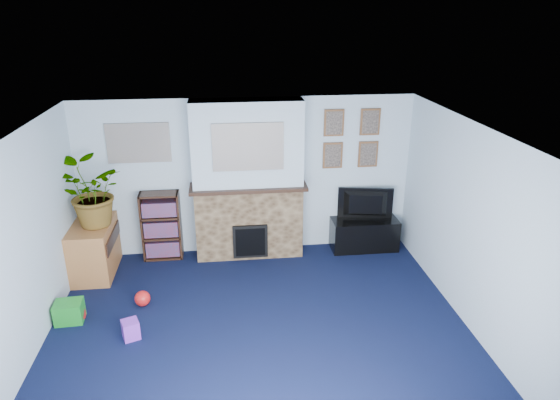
{
  "coord_description": "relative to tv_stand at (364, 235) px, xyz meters",
  "views": [
    {
      "loc": [
        -0.34,
        -4.91,
        3.63
      ],
      "look_at": [
        0.35,
        0.95,
        1.32
      ],
      "focal_mm": 32.0,
      "sensor_mm": 36.0,
      "label": 1
    }
  ],
  "objects": [
    {
      "name": "collage_main",
      "position": [
        -1.81,
        -0.19,
        1.55
      ],
      "size": [
        1.0,
        0.03,
        0.68
      ],
      "primitive_type": "cube",
      "color": "gray",
      "rests_on": "chimney_breast"
    },
    {
      "name": "portrait_bl",
      "position": [
        -0.51,
        0.2,
        1.27
      ],
      "size": [
        0.3,
        0.03,
        0.4
      ],
      "primitive_type": "cube",
      "color": "brown",
      "rests_on": "wall_back"
    },
    {
      "name": "mantel_candle",
      "position": [
        -1.51,
        -0.03,
        1.01
      ],
      "size": [
        0.06,
        0.06,
        0.18
      ],
      "primitive_type": "cylinder",
      "color": "#B2BFC6",
      "rests_on": "chimney_breast"
    },
    {
      "name": "wall_back",
      "position": [
        -1.81,
        0.22,
        0.97
      ],
      "size": [
        5.0,
        0.04,
        2.4
      ],
      "primitive_type": "cube",
      "color": "silver",
      "rests_on": "ground"
    },
    {
      "name": "wall_right",
      "position": [
        0.69,
        -2.03,
        0.97
      ],
      "size": [
        0.04,
        4.5,
        2.4
      ],
      "primitive_type": "cube",
      "color": "silver",
      "rests_on": "ground"
    },
    {
      "name": "toy_ball",
      "position": [
        -3.27,
        -1.25,
        -0.14
      ],
      "size": [
        0.2,
        0.2,
        0.2
      ],
      "primitive_type": "sphere",
      "color": "red",
      "rests_on": "ground"
    },
    {
      "name": "portrait_tr",
      "position": [
        0.04,
        0.2,
        1.77
      ],
      "size": [
        0.3,
        0.03,
        0.4
      ],
      "primitive_type": "cube",
      "color": "brown",
      "rests_on": "wall_back"
    },
    {
      "name": "ceiling",
      "position": [
        -1.81,
        -2.03,
        2.17
      ],
      "size": [
        5.0,
        4.5,
        0.01
      ],
      "primitive_type": "cube",
      "color": "white",
      "rests_on": "wall_back"
    },
    {
      "name": "potted_plant",
      "position": [
        -4.0,
        -0.34,
        1.01
      ],
      "size": [
        0.91,
        0.8,
        0.95
      ],
      "primitive_type": "imported",
      "rotation": [
        0.0,
        0.0,
        3.22
      ],
      "color": "#26661E",
      "rests_on": "sideboard"
    },
    {
      "name": "toy_tube",
      "position": [
        -4.11,
        -1.49,
        -0.15
      ],
      "size": [
        0.35,
        0.15,
        0.2
      ],
      "primitive_type": "cylinder",
      "rotation": [
        0.0,
        1.43,
        0.0
      ],
      "color": "red",
      "rests_on": "ground"
    },
    {
      "name": "television",
      "position": [
        0.0,
        0.02,
        0.51
      ],
      "size": [
        0.86,
        0.26,
        0.49
      ],
      "primitive_type": "imported",
      "rotation": [
        0.0,
        0.0,
        2.97
      ],
      "color": "black",
      "rests_on": "tv_stand"
    },
    {
      "name": "mantel_can",
      "position": [
        -1.19,
        -0.03,
        0.99
      ],
      "size": [
        0.06,
        0.06,
        0.12
      ],
      "primitive_type": "cylinder",
      "color": "purple",
      "rests_on": "chimney_breast"
    },
    {
      "name": "green_crate",
      "position": [
        -4.11,
        -1.5,
        -0.08
      ],
      "size": [
        0.34,
        0.28,
        0.26
      ],
      "primitive_type": "cube",
      "rotation": [
        0.0,
        0.0,
        0.05
      ],
      "color": "#198C26",
      "rests_on": "ground"
    },
    {
      "name": "wall_left",
      "position": [
        -4.31,
        -2.03,
        0.97
      ],
      "size": [
        0.04,
        4.5,
        2.4
      ],
      "primitive_type": "cube",
      "color": "silver",
      "rests_on": "ground"
    },
    {
      "name": "toy_block",
      "position": [
        -3.31,
        -1.93,
        -0.12
      ],
      "size": [
        0.24,
        0.24,
        0.22
      ],
      "primitive_type": "cube",
      "rotation": [
        0.0,
        0.0,
        0.36
      ],
      "color": "purple",
      "rests_on": "ground"
    },
    {
      "name": "bookshelf",
      "position": [
        -3.13,
        0.08,
        0.28
      ],
      "size": [
        0.58,
        0.28,
        1.05
      ],
      "color": "black",
      "rests_on": "ground"
    },
    {
      "name": "collage_left",
      "position": [
        -3.36,
        0.21,
        1.55
      ],
      "size": [
        0.9,
        0.03,
        0.58
      ],
      "primitive_type": "cube",
      "color": "gray",
      "rests_on": "wall_back"
    },
    {
      "name": "mantel_clock",
      "position": [
        -1.89,
        -0.03,
        1.0
      ],
      "size": [
        0.09,
        0.06,
        0.13
      ],
      "primitive_type": "cube",
      "color": "gold",
      "rests_on": "chimney_breast"
    },
    {
      "name": "sideboard",
      "position": [
        -4.05,
        -0.29,
        0.12
      ],
      "size": [
        0.54,
        0.97,
        0.76
      ],
      "primitive_type": "cube",
      "color": "#A66635",
      "rests_on": "ground"
    },
    {
      "name": "floor",
      "position": [
        -1.81,
        -2.03,
        -0.23
      ],
      "size": [
        5.0,
        4.5,
        0.01
      ],
      "primitive_type": "cube",
      "color": "black",
      "rests_on": "ground"
    },
    {
      "name": "mantel_teddy",
      "position": [
        -2.44,
        -0.03,
        0.99
      ],
      "size": [
        0.12,
        0.12,
        0.12
      ],
      "primitive_type": "sphere",
      "color": "gray",
      "rests_on": "chimney_breast"
    },
    {
      "name": "chimney_breast",
      "position": [
        -1.81,
        0.02,
        0.96
      ],
      "size": [
        1.72,
        0.5,
        2.4
      ],
      "color": "brown",
      "rests_on": "ground"
    },
    {
      "name": "portrait_br",
      "position": [
        0.04,
        0.2,
        1.27
      ],
      "size": [
        0.3,
        0.03,
        0.4
      ],
      "primitive_type": "cube",
      "color": "brown",
      "rests_on": "wall_back"
    },
    {
      "name": "portrait_tl",
      "position": [
        -0.51,
        0.2,
        1.77
      ],
      "size": [
        0.3,
        0.03,
        0.4
      ],
      "primitive_type": "cube",
      "color": "brown",
      "rests_on": "wall_back"
    },
    {
      "name": "wall_front",
      "position": [
        -1.81,
        -4.28,
        0.97
      ],
      "size": [
        5.0,
        0.04,
        2.4
      ],
      "primitive_type": "cube",
      "color": "silver",
      "rests_on": "ground"
    },
    {
      "name": "tv_stand",
      "position": [
        0.0,
        0.0,
        0.0
      ],
      "size": [
        1.04,
        0.44,
        0.49
      ],
      "primitive_type": "cube",
      "color": "black",
      "rests_on": "ground"
    }
  ]
}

